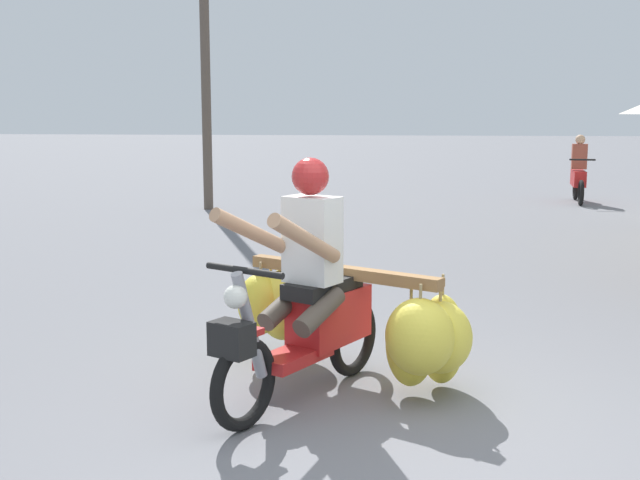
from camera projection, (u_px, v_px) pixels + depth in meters
name	position (u px, v px, depth m)	size (l,w,h in m)	color
ground_plane	(414.00, 458.00, 4.31)	(120.00, 120.00, 0.00)	slate
motorbike_main_loaded	(338.00, 313.00, 5.43)	(1.80, 2.01, 1.58)	black
motorbike_distant_ahead_left	(579.00, 175.00, 16.41)	(0.50, 1.62, 1.40)	black
utility_pole	(204.00, 24.00, 14.79)	(0.18, 0.18, 6.98)	brown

